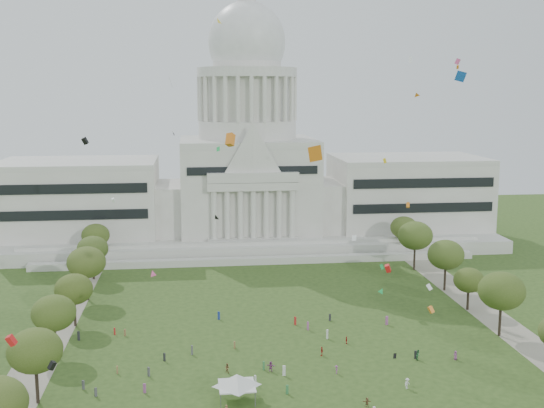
# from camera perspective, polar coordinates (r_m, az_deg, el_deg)

# --- Properties ---
(ground) EXTENTS (400.00, 400.00, 0.00)m
(ground) POSITION_cam_1_polar(r_m,az_deg,el_deg) (122.99, 2.55, -14.64)
(ground) COLOR #2D4619
(ground) RESTS_ON ground
(capitol) EXTENTS (160.00, 64.50, 91.30)m
(capitol) POSITION_cam_1_polar(r_m,az_deg,el_deg) (226.76, -2.04, 2.43)
(capitol) COLOR beige
(capitol) RESTS_ON ground
(path_left) EXTENTS (8.00, 160.00, 0.04)m
(path_left) POSITION_cam_1_polar(r_m,az_deg,el_deg) (152.32, -17.83, -10.23)
(path_left) COLOR gray
(path_left) RESTS_ON ground
(path_right) EXTENTS (8.00, 160.00, 0.04)m
(path_right) POSITION_cam_1_polar(r_m,az_deg,el_deg) (163.52, 17.81, -8.86)
(path_right) COLOR gray
(path_right) RESTS_ON ground
(row_tree_l_1) EXTENTS (8.86, 8.86, 12.59)m
(row_tree_l_1) POSITION_cam_1_polar(r_m,az_deg,el_deg) (118.23, -19.22, -11.52)
(row_tree_l_1) COLOR black
(row_tree_l_1) RESTS_ON ground
(row_tree_l_2) EXTENTS (8.42, 8.42, 11.97)m
(row_tree_l_2) POSITION_cam_1_polar(r_m,az_deg,el_deg) (137.27, -17.80, -8.68)
(row_tree_l_2) COLOR black
(row_tree_l_2) RESTS_ON ground
(row_tree_r_2) EXTENTS (9.55, 9.55, 13.58)m
(row_tree_r_2) POSITION_cam_1_polar(r_m,az_deg,el_deg) (148.28, 18.66, -6.91)
(row_tree_r_2) COLOR black
(row_tree_r_2) RESTS_ON ground
(row_tree_l_3) EXTENTS (8.12, 8.12, 11.55)m
(row_tree_l_3) POSITION_cam_1_polar(r_m,az_deg,el_deg) (152.79, -16.26, -6.86)
(row_tree_l_3) COLOR black
(row_tree_l_3) RESTS_ON ground
(row_tree_r_3) EXTENTS (7.01, 7.01, 9.98)m
(row_tree_r_3) POSITION_cam_1_polar(r_m,az_deg,el_deg) (163.99, 16.14, -6.14)
(row_tree_r_3) COLOR black
(row_tree_r_3) RESTS_ON ground
(row_tree_l_4) EXTENTS (9.29, 9.29, 13.21)m
(row_tree_l_4) POSITION_cam_1_polar(r_m,az_deg,el_deg) (170.12, -15.27, -4.73)
(row_tree_l_4) COLOR black
(row_tree_l_4) RESTS_ON ground
(row_tree_r_4) EXTENTS (9.19, 9.19, 13.06)m
(row_tree_r_4) POSITION_cam_1_polar(r_m,az_deg,el_deg) (177.51, 14.34, -4.14)
(row_tree_r_4) COLOR black
(row_tree_r_4) RESTS_ON ground
(row_tree_l_5) EXTENTS (8.33, 8.33, 11.85)m
(row_tree_l_5) POSITION_cam_1_polar(r_m,az_deg,el_deg) (188.38, -14.78, -3.64)
(row_tree_l_5) COLOR black
(row_tree_l_5) RESTS_ON ground
(row_tree_r_5) EXTENTS (9.82, 9.82, 13.96)m
(row_tree_r_5) POSITION_cam_1_polar(r_m,az_deg,el_deg) (195.40, 11.89, -2.60)
(row_tree_r_5) COLOR black
(row_tree_r_5) RESTS_ON ground
(row_tree_l_6) EXTENTS (8.19, 8.19, 11.64)m
(row_tree_l_6) POSITION_cam_1_polar(r_m,az_deg,el_deg) (206.18, -14.54, -2.54)
(row_tree_l_6) COLOR black
(row_tree_l_6) RESTS_ON ground
(row_tree_r_6) EXTENTS (8.42, 8.42, 11.97)m
(row_tree_r_6) POSITION_cam_1_polar(r_m,az_deg,el_deg) (213.12, 10.98, -1.95)
(row_tree_r_6) COLOR black
(row_tree_r_6) RESTS_ON ground
(event_tent) EXTENTS (8.36, 8.36, 4.63)m
(event_tent) POSITION_cam_1_polar(r_m,az_deg,el_deg) (115.04, -2.96, -14.46)
(event_tent) COLOR #4C4C4C
(event_tent) RESTS_ON ground
(person_0) EXTENTS (0.95, 1.00, 1.72)m
(person_0) POSITION_cam_1_polar(r_m,az_deg,el_deg) (136.14, 15.10, -12.13)
(person_0) COLOR #994C8C
(person_0) RESTS_ON ground
(person_2) EXTENTS (1.04, 1.13, 1.98)m
(person_2) POSITION_cam_1_polar(r_m,az_deg,el_deg) (134.33, 12.14, -12.25)
(person_2) COLOR #33723F
(person_2) RESTS_ON ground
(person_3) EXTENTS (0.57, 1.02, 1.54)m
(person_3) POSITION_cam_1_polar(r_m,az_deg,el_deg) (126.30, 5.40, -13.63)
(person_3) COLOR #994C8C
(person_3) RESTS_ON ground
(person_4) EXTENTS (0.71, 1.12, 1.80)m
(person_4) POSITION_cam_1_polar(r_m,az_deg,el_deg) (133.80, 4.19, -12.18)
(person_4) COLOR #B21E1E
(person_4) RESTS_ON ground
(person_5) EXTENTS (1.86, 1.26, 1.87)m
(person_5) POSITION_cam_1_polar(r_m,az_deg,el_deg) (126.68, -0.10, -13.43)
(person_5) COLOR #994C8C
(person_5) RESTS_ON ground
(person_8) EXTENTS (1.02, 0.91, 1.78)m
(person_8) POSITION_cam_1_polar(r_m,az_deg,el_deg) (126.42, -3.77, -13.52)
(person_8) COLOR olive
(person_8) RESTS_ON ground
(person_9) EXTENTS (1.38, 1.23, 1.91)m
(person_9) POSITION_cam_1_polar(r_m,az_deg,el_deg) (122.18, 11.25, -14.51)
(person_9) COLOR silver
(person_9) RESTS_ON ground
(person_10) EXTENTS (0.50, 0.90, 1.53)m
(person_10) POSITION_cam_1_polar(r_m,az_deg,el_deg) (140.07, 6.25, -11.25)
(person_10) COLOR #B21E1E
(person_10) RESTS_ON ground
(person_11) EXTENTS (1.47, 0.66, 1.54)m
(person_11) POSITION_cam_1_polar(r_m,az_deg,el_deg) (115.05, 7.96, -16.09)
(person_11) COLOR olive
(person_11) RESTS_ON ground
(distant_crowd) EXTENTS (65.53, 39.35, 1.94)m
(distant_crowd) POSITION_cam_1_polar(r_m,az_deg,el_deg) (135.64, -3.19, -11.88)
(distant_crowd) COLOR #4C4C51
(distant_crowd) RESTS_ON ground
(kite_swarm) EXTENTS (84.53, 106.76, 63.79)m
(kite_swarm) POSITION_cam_1_polar(r_m,az_deg,el_deg) (121.53, 5.33, -0.47)
(kite_swarm) COLOR orange
(kite_swarm) RESTS_ON ground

